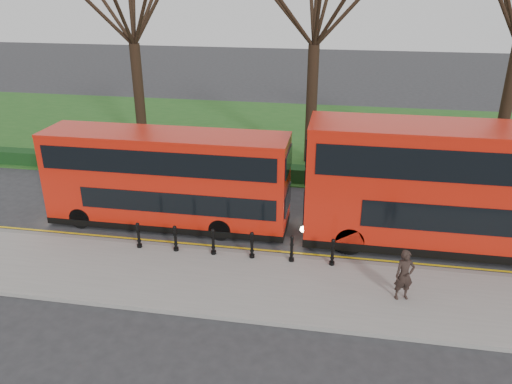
% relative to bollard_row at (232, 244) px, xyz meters
% --- Properties ---
extents(ground, '(120.00, 120.00, 0.00)m').
position_rel_bollard_row_xyz_m(ground, '(-0.02, 1.35, -0.65)').
color(ground, '#28282B').
rests_on(ground, ground).
extents(pavement, '(60.00, 4.00, 0.15)m').
position_rel_bollard_row_xyz_m(pavement, '(-0.02, -1.65, -0.57)').
color(pavement, gray).
rests_on(pavement, ground).
extents(kerb, '(60.00, 0.25, 0.16)m').
position_rel_bollard_row_xyz_m(kerb, '(-0.02, 0.35, -0.57)').
color(kerb, slate).
rests_on(kerb, ground).
extents(grass_verge, '(60.00, 18.00, 0.06)m').
position_rel_bollard_row_xyz_m(grass_verge, '(-0.02, 16.35, -0.62)').
color(grass_verge, '#1F501A').
rests_on(grass_verge, ground).
extents(hedge, '(60.00, 0.90, 0.80)m').
position_rel_bollard_row_xyz_m(hedge, '(-0.02, 8.15, -0.25)').
color(hedge, black).
rests_on(hedge, ground).
extents(yellow_line_outer, '(60.00, 0.10, 0.01)m').
position_rel_bollard_row_xyz_m(yellow_line_outer, '(-0.02, 0.65, -0.64)').
color(yellow_line_outer, yellow).
rests_on(yellow_line_outer, ground).
extents(yellow_line_inner, '(60.00, 0.10, 0.01)m').
position_rel_bollard_row_xyz_m(yellow_line_inner, '(-0.02, 0.85, -0.64)').
color(yellow_line_inner, yellow).
rests_on(yellow_line_inner, ground).
extents(tree_left, '(7.42, 7.42, 11.59)m').
position_rel_bollard_row_xyz_m(tree_left, '(-8.02, 11.35, 7.78)').
color(tree_left, black).
rests_on(tree_left, ground).
extents(tree_mid, '(7.58, 7.58, 11.84)m').
position_rel_bollard_row_xyz_m(tree_mid, '(1.98, 11.35, 7.96)').
color(tree_mid, black).
rests_on(tree_mid, ground).
extents(bollard_row, '(7.51, 0.15, 1.00)m').
position_rel_bollard_row_xyz_m(bollard_row, '(0.00, 0.00, 0.00)').
color(bollard_row, black).
rests_on(bollard_row, pavement).
extents(bus_lead, '(10.10, 2.32, 4.02)m').
position_rel_bollard_row_xyz_m(bus_lead, '(-3.30, 2.42, 1.37)').
color(bus_lead, red).
rests_on(bus_lead, ground).
extents(bus_rear, '(12.15, 2.79, 4.84)m').
position_rel_bollard_row_xyz_m(bus_rear, '(8.57, 2.42, 1.79)').
color(bus_rear, red).
rests_on(bus_rear, ground).
extents(pedestrian, '(0.73, 0.58, 1.73)m').
position_rel_bollard_row_xyz_m(pedestrian, '(5.98, -1.68, 0.37)').
color(pedestrian, black).
rests_on(pedestrian, pavement).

